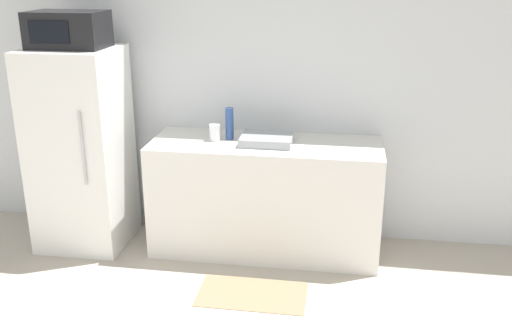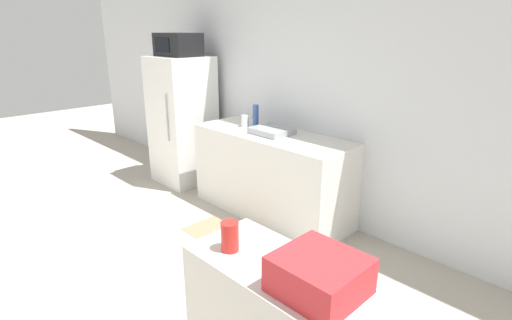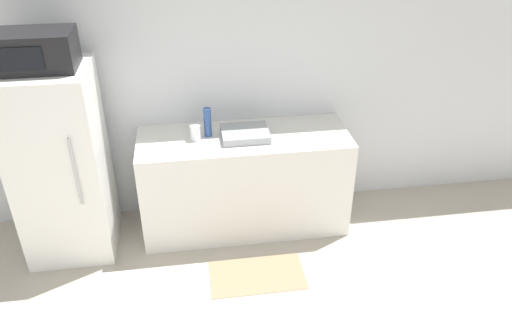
{
  "view_description": "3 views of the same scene",
  "coord_description": "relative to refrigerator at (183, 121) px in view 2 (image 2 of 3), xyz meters",
  "views": [
    {
      "loc": [
        0.84,
        -1.21,
        2.13
      ],
      "look_at": [
        0.31,
        2.21,
        0.94
      ],
      "focal_mm": 40.0,
      "sensor_mm": 36.0,
      "label": 1
    },
    {
      "loc": [
        2.94,
        0.02,
        1.88
      ],
      "look_at": [
        0.8,
        2.1,
        0.88
      ],
      "focal_mm": 28.0,
      "sensor_mm": 36.0,
      "label": 2
    },
    {
      "loc": [
        -0.15,
        -0.76,
        2.75
      ],
      "look_at": [
        0.29,
        2.14,
        1.04
      ],
      "focal_mm": 35.0,
      "sensor_mm": 36.0,
      "label": 3
    }
  ],
  "objects": [
    {
      "name": "sink_basin",
      "position": [
        1.45,
        0.07,
        0.12
      ],
      "size": [
        0.38,
        0.32,
        0.06
      ],
      "primitive_type": "cube",
      "color": "#9EA3A8",
      "rests_on": "counter"
    },
    {
      "name": "bottle_short",
      "position": [
        1.05,
        0.09,
        0.16
      ],
      "size": [
        0.08,
        0.08,
        0.12
      ],
      "primitive_type": "cylinder",
      "color": "silver",
      "rests_on": "counter"
    },
    {
      "name": "wall_back",
      "position": [
        1.15,
        0.44,
        0.52
      ],
      "size": [
        8.0,
        0.06,
        2.6
      ],
      "primitive_type": "cube",
      "color": "silver",
      "rests_on": "ground_plane"
    },
    {
      "name": "kitchen_rug",
      "position": [
        1.44,
        -0.61,
        -0.77
      ],
      "size": [
        0.74,
        0.41,
        0.01
      ],
      "primitive_type": "cube",
      "color": "#937A5B",
      "rests_on": "ground_plane"
    },
    {
      "name": "jar",
      "position": [
        3.12,
        -1.91,
        0.4
      ],
      "size": [
        0.06,
        0.06,
        0.11
      ],
      "primitive_type": "cylinder",
      "color": "red",
      "rests_on": "shelf_cabinet"
    },
    {
      "name": "basket",
      "position": [
        3.49,
        -1.87,
        0.4
      ],
      "size": [
        0.25,
        0.24,
        0.12
      ],
      "primitive_type": "cube",
      "color": "red",
      "rests_on": "shelf_cabinet"
    },
    {
      "name": "microwave",
      "position": [
        -0.0,
        -0.0,
        0.91
      ],
      "size": [
        0.54,
        0.37,
        0.26
      ],
      "color": "black",
      "rests_on": "refrigerator"
    },
    {
      "name": "bottle_tall",
      "position": [
        1.15,
        0.14,
        0.22
      ],
      "size": [
        0.06,
        0.06,
        0.24
      ],
      "primitive_type": "cylinder",
      "color": "#2D4C8C",
      "rests_on": "counter"
    },
    {
      "name": "counter",
      "position": [
        1.44,
        0.09,
        -0.34
      ],
      "size": [
        1.73,
        0.64,
        0.87
      ],
      "primitive_type": "cube",
      "color": "silver",
      "rests_on": "ground_plane"
    },
    {
      "name": "refrigerator",
      "position": [
        0.0,
        0.0,
        0.0
      ],
      "size": [
        0.66,
        0.65,
        1.55
      ],
      "color": "white",
      "rests_on": "ground_plane"
    }
  ]
}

